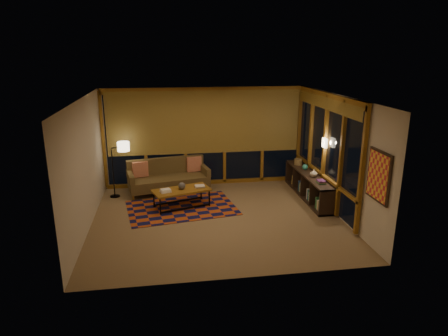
{
  "coord_description": "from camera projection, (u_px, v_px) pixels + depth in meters",
  "views": [
    {
      "loc": [
        -1.08,
        -8.23,
        3.64
      ],
      "look_at": [
        0.19,
        0.18,
        1.12
      ],
      "focal_mm": 32.0,
      "sensor_mm": 36.0,
      "label": 1
    }
  ],
  "objects": [
    {
      "name": "vase",
      "position": [
        314.0,
        173.0,
        9.78
      ],
      "size": [
        0.22,
        0.22,
        0.2
      ],
      "primitive_type": "imported",
      "rotation": [
        0.0,
        0.0,
        -0.15
      ],
      "color": "tan",
      "rests_on": "bookshelf"
    },
    {
      "name": "area_rug",
      "position": [
        182.0,
        208.0,
        9.57
      ],
      "size": [
        2.75,
        2.06,
        0.01
      ],
      "primitive_type": "cube",
      "rotation": [
        0.0,
        0.0,
        0.16
      ],
      "color": "#AC4415",
      "rests_on": "floor"
    },
    {
      "name": "wall_art",
      "position": [
        378.0,
        176.0,
        7.22
      ],
      "size": [
        0.06,
        0.74,
        0.94
      ],
      "primitive_type": null,
      "color": "red",
      "rests_on": "walls"
    },
    {
      "name": "book_stack_b",
      "position": [
        200.0,
        186.0,
        9.68
      ],
      "size": [
        0.25,
        0.2,
        0.05
      ],
      "primitive_type": null,
      "rotation": [
        0.0,
        0.0,
        0.03
      ],
      "color": "white",
      "rests_on": "coffee_table"
    },
    {
      "name": "pillow_left",
      "position": [
        140.0,
        170.0,
        10.45
      ],
      "size": [
        0.42,
        0.23,
        0.4
      ],
      "primitive_type": null,
      "rotation": [
        0.0,
        0.0,
        0.26
      ],
      "color": "red",
      "rests_on": "sofa"
    },
    {
      "name": "floor_lamp",
      "position": [
        113.0,
        170.0,
        10.13
      ],
      "size": [
        0.56,
        0.49,
        1.41
      ],
      "primitive_type": null,
      "rotation": [
        0.0,
        0.0,
        0.49
      ],
      "color": "black",
      "rests_on": "floor"
    },
    {
      "name": "shelf_book_stack",
      "position": [
        321.0,
        182.0,
        9.34
      ],
      "size": [
        0.18,
        0.24,
        0.07
      ],
      "primitive_type": null,
      "rotation": [
        0.0,
        0.0,
        0.09
      ],
      "color": "white",
      "rests_on": "bookshelf"
    },
    {
      "name": "teal_bowl",
      "position": [
        305.0,
        167.0,
        10.37
      ],
      "size": [
        0.18,
        0.18,
        0.15
      ],
      "primitive_type": "sphere",
      "rotation": [
        0.0,
        0.0,
        0.27
      ],
      "color": "#2C8675",
      "rests_on": "bookshelf"
    },
    {
      "name": "window_wall_back",
      "position": [
        205.0,
        137.0,
        10.92
      ],
      "size": [
        5.3,
        0.16,
        2.6
      ],
      "primitive_type": null,
      "color": "brown",
      "rests_on": "walls"
    },
    {
      "name": "window_wall_right",
      "position": [
        324.0,
        149.0,
        9.56
      ],
      "size": [
        0.16,
        3.7,
        2.6
      ],
      "primitive_type": null,
      "color": "brown",
      "rests_on": "walls"
    },
    {
      "name": "ceramic_pot",
      "position": [
        182.0,
        186.0,
        9.51
      ],
      "size": [
        0.24,
        0.24,
        0.17
      ],
      "primitive_type": "sphere",
      "rotation": [
        0.0,
        0.0,
        0.63
      ],
      "color": "#262628",
      "rests_on": "coffee_table"
    },
    {
      "name": "coffee_table",
      "position": [
        182.0,
        198.0,
        9.58
      ],
      "size": [
        1.46,
        0.98,
        0.45
      ],
      "primitive_type": null,
      "rotation": [
        0.0,
        0.0,
        0.3
      ],
      "color": "brown",
      "rests_on": "floor"
    },
    {
      "name": "book_stack_a",
      "position": [
        166.0,
        191.0,
        9.33
      ],
      "size": [
        0.3,
        0.27,
        0.07
      ],
      "primitive_type": null,
      "rotation": [
        0.0,
        0.0,
        0.33
      ],
      "color": "white",
      "rests_on": "coffee_table"
    },
    {
      "name": "pillow_right",
      "position": [
        194.0,
        165.0,
        10.93
      ],
      "size": [
        0.42,
        0.21,
        0.4
      ],
      "primitive_type": null,
      "rotation": [
        0.0,
        0.0,
        0.19
      ],
      "color": "red",
      "rests_on": "sofa"
    },
    {
      "name": "sofa",
      "position": [
        169.0,
        177.0,
        10.55
      ],
      "size": [
        2.2,
        1.22,
        0.85
      ],
      "primitive_type": null,
      "rotation": [
        0.0,
        0.0,
        0.19
      ],
      "color": "brown",
      "rests_on": "floor"
    },
    {
      "name": "floor",
      "position": [
        217.0,
        218.0,
        9.0
      ],
      "size": [
        5.5,
        5.0,
        0.01
      ],
      "primitive_type": "cube",
      "color": "#8B6B4A",
      "rests_on": "ground"
    },
    {
      "name": "bookshelf",
      "position": [
        308.0,
        185.0,
        10.21
      ],
      "size": [
        0.4,
        2.58,
        0.65
      ],
      "primitive_type": null,
      "color": "#33251D",
      "rests_on": "floor"
    },
    {
      "name": "ceiling",
      "position": [
        216.0,
        98.0,
        8.23
      ],
      "size": [
        5.5,
        5.0,
        0.01
      ],
      "primitive_type": "cube",
      "color": "white",
      "rests_on": "walls"
    },
    {
      "name": "wall_sconce",
      "position": [
        325.0,
        143.0,
        9.36
      ],
      "size": [
        0.12,
        0.18,
        0.22
      ],
      "primitive_type": null,
      "color": "#FDE6B7",
      "rests_on": "walls"
    },
    {
      "name": "walls",
      "position": [
        217.0,
        160.0,
        8.61
      ],
      "size": [
        5.51,
        5.01,
        2.7
      ],
      "color": "beige",
      "rests_on": "floor"
    },
    {
      "name": "basket",
      "position": [
        298.0,
        162.0,
        10.84
      ],
      "size": [
        0.25,
        0.25,
        0.16
      ],
      "primitive_type": "cylinder",
      "rotation": [
        0.0,
        0.0,
        -0.23
      ],
      "color": "olive",
      "rests_on": "bookshelf"
    }
  ]
}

